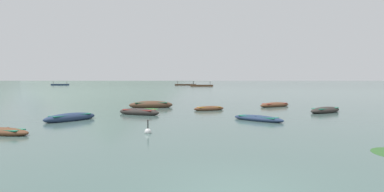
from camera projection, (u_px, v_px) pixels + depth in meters
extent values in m
plane|color=#425B56|center=(170.00, 80.00, 1502.80)|extent=(6000.00, 6000.00, 0.00)
cone|color=slate|center=(34.00, 61.00, 1886.02)|extent=(623.26, 623.26, 226.69)
cone|color=slate|center=(108.00, 48.00, 1741.71)|extent=(1005.24, 1005.24, 357.23)
ellipsoid|color=#2D2826|center=(139.00, 112.00, 26.52)|extent=(3.89, 2.79, 0.66)
cube|color=#B22D28|center=(139.00, 110.00, 26.51)|extent=(2.80, 2.01, 0.05)
cube|color=#2D2826|center=(139.00, 109.00, 26.51)|extent=(0.44, 0.73, 0.04)
ellipsoid|color=navy|center=(70.00, 118.00, 22.60)|extent=(3.49, 3.75, 0.68)
cube|color=#197A56|center=(70.00, 115.00, 22.59)|extent=(2.51, 2.70, 0.05)
cube|color=navy|center=(70.00, 114.00, 22.59)|extent=(0.64, 0.57, 0.04)
ellipsoid|color=#2D2826|center=(325.00, 110.00, 28.19)|extent=(4.06, 3.21, 0.64)
cube|color=#197A56|center=(325.00, 108.00, 28.18)|extent=(2.92, 2.31, 0.05)
cube|color=#2D2826|center=(325.00, 108.00, 28.18)|extent=(0.52, 0.76, 0.04)
ellipsoid|color=brown|center=(275.00, 105.00, 34.40)|extent=(4.21, 3.04, 0.59)
cube|color=#B22D28|center=(275.00, 103.00, 34.39)|extent=(3.03, 2.19, 0.05)
cube|color=brown|center=(275.00, 103.00, 34.38)|extent=(0.47, 0.78, 0.04)
ellipsoid|color=navy|center=(258.00, 119.00, 22.54)|extent=(3.46, 3.63, 0.48)
cube|color=#197A56|center=(258.00, 117.00, 22.54)|extent=(2.49, 2.61, 0.05)
cube|color=navy|center=(258.00, 116.00, 22.53)|extent=(0.58, 0.54, 0.04)
ellipsoid|color=brown|center=(209.00, 109.00, 30.26)|extent=(3.21, 1.80, 0.51)
cube|color=orange|center=(209.00, 107.00, 30.25)|extent=(2.31, 1.29, 0.05)
cube|color=brown|center=(209.00, 107.00, 30.25)|extent=(0.26, 0.64, 0.04)
ellipsoid|color=#4C3323|center=(151.00, 105.00, 33.28)|extent=(4.65, 1.94, 0.87)
cube|color=#197A56|center=(151.00, 103.00, 33.27)|extent=(3.35, 1.39, 0.05)
cube|color=#4C3323|center=(151.00, 102.00, 33.26)|extent=(0.17, 1.05, 0.04)
ellipsoid|color=brown|center=(3.00, 132.00, 16.84)|extent=(3.38, 2.10, 0.47)
cube|color=#197A56|center=(3.00, 129.00, 16.84)|extent=(2.43, 1.51, 0.05)
cube|color=brown|center=(3.00, 128.00, 16.83)|extent=(0.32, 0.66, 0.04)
cube|color=navy|center=(60.00, 85.00, 169.46)|extent=(9.26, 4.54, 0.90)
cylinder|color=#4C4742|center=(53.00, 83.00, 167.47)|extent=(0.10, 0.10, 1.80)
cylinder|color=#4C4742|center=(53.00, 83.00, 169.44)|extent=(0.10, 0.10, 1.80)
cylinder|color=#4C4742|center=(67.00, 83.00, 169.36)|extent=(0.10, 0.10, 1.80)
cylinder|color=#4C4742|center=(67.00, 83.00, 171.33)|extent=(0.10, 0.10, 1.80)
cube|color=beige|center=(60.00, 81.00, 169.35)|extent=(7.78, 3.82, 0.12)
cube|color=brown|center=(202.00, 86.00, 140.55)|extent=(9.99, 4.36, 0.90)
cylinder|color=#4C4742|center=(193.00, 83.00, 138.89)|extent=(0.10, 0.10, 1.80)
cylinder|color=#4C4742|center=(193.00, 83.00, 141.89)|extent=(0.10, 0.10, 1.80)
cylinder|color=#4C4742|center=(210.00, 83.00, 139.09)|extent=(0.10, 0.10, 1.80)
cylinder|color=#4C4742|center=(210.00, 83.00, 142.09)|extent=(0.10, 0.10, 1.80)
cube|color=beige|center=(202.00, 81.00, 140.45)|extent=(8.39, 3.66, 0.12)
cube|color=#4C3323|center=(185.00, 85.00, 165.62)|extent=(11.20, 4.70, 0.90)
cylinder|color=#4C4742|center=(194.00, 83.00, 166.59)|extent=(0.10, 0.10, 1.80)
cylinder|color=#4C4742|center=(193.00, 83.00, 164.06)|extent=(0.10, 0.10, 1.80)
cylinder|color=#4C4742|center=(178.00, 83.00, 167.07)|extent=(0.10, 0.10, 1.80)
cylinder|color=#4C4742|center=(177.00, 83.00, 164.54)|extent=(0.10, 0.10, 1.80)
cube|color=#9E998E|center=(185.00, 81.00, 165.52)|extent=(9.41, 3.95, 0.12)
sphere|color=silver|center=(148.00, 132.00, 17.24)|extent=(0.37, 0.37, 0.37)
cylinder|color=black|center=(148.00, 126.00, 17.22)|extent=(0.06, 0.06, 0.65)
ellipsoid|color=#2D5628|center=(146.00, 109.00, 31.30)|extent=(2.88, 2.44, 0.14)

